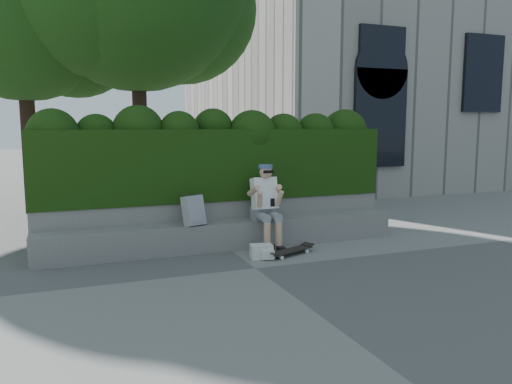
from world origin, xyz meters
name	(u,v)px	position (x,y,z in m)	size (l,w,h in m)	color
ground	(255,268)	(0.00, 0.00, 0.00)	(80.00, 80.00, 0.00)	slate
bench_ledge	(228,235)	(0.00, 1.25, 0.23)	(6.00, 0.45, 0.45)	gray
planter_wall	(219,221)	(0.00, 1.73, 0.38)	(6.00, 0.50, 0.75)	gray
hedge	(215,164)	(0.00, 1.95, 1.35)	(6.00, 1.00, 1.20)	black
tree_right	(21,1)	(-3.16, 6.06, 4.72)	(4.37, 4.37, 6.92)	black
person	(266,203)	(0.60, 1.07, 0.75)	(0.40, 0.76, 1.38)	gray
skateboard	(290,251)	(0.77, 0.47, 0.07)	(0.84, 0.51, 0.09)	black
backpack_plaid	(193,211)	(-0.60, 1.15, 0.68)	(0.32, 0.17, 0.47)	#BBBBC0
backpack_ground	(261,251)	(0.28, 0.47, 0.11)	(0.33, 0.23, 0.21)	silver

